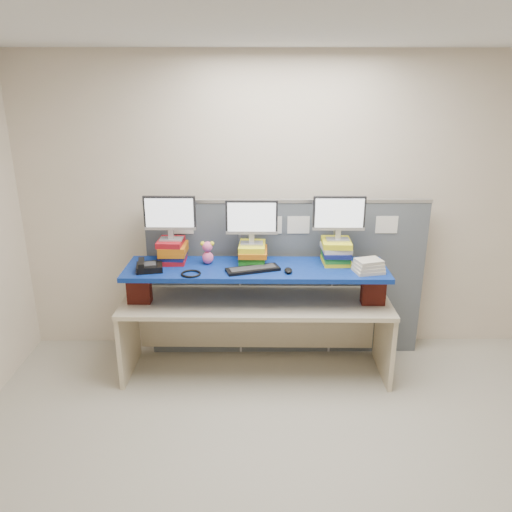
{
  "coord_description": "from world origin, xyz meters",
  "views": [
    {
      "loc": [
        -0.32,
        -2.59,
        2.5
      ],
      "look_at": [
        -0.29,
        1.4,
        1.12
      ],
      "focal_mm": 35.0,
      "sensor_mm": 36.0,
      "label": 1
    }
  ],
  "objects_px": {
    "blue_board": "(256,269)",
    "keyboard": "(253,269)",
    "monitor_center": "(252,220)",
    "monitor_right": "(339,216)",
    "desk_phone": "(148,267)",
    "desk": "(256,315)",
    "monitor_left": "(170,215)"
  },
  "relations": [
    {
      "from": "blue_board",
      "to": "keyboard",
      "type": "xyz_separation_m",
      "value": [
        -0.03,
        -0.09,
        0.03
      ]
    },
    {
      "from": "monitor_center",
      "to": "monitor_right",
      "type": "bearing_deg",
      "value": 0.0
    },
    {
      "from": "monitor_right",
      "to": "desk_phone",
      "type": "xyz_separation_m",
      "value": [
        -1.61,
        -0.18,
        -0.39
      ]
    },
    {
      "from": "blue_board",
      "to": "monitor_center",
      "type": "bearing_deg",
      "value": 108.04
    },
    {
      "from": "desk",
      "to": "monitor_right",
      "type": "bearing_deg",
      "value": 9.56
    },
    {
      "from": "monitor_center",
      "to": "monitor_right",
      "type": "height_order",
      "value": "monitor_right"
    },
    {
      "from": "desk",
      "to": "monitor_left",
      "type": "distance_m",
      "value": 1.15
    },
    {
      "from": "blue_board",
      "to": "monitor_left",
      "type": "distance_m",
      "value": 0.87
    },
    {
      "from": "blue_board",
      "to": "monitor_center",
      "type": "relative_size",
      "value": 5.04
    },
    {
      "from": "monitor_center",
      "to": "desk_phone",
      "type": "distance_m",
      "value": 0.96
    },
    {
      "from": "monitor_center",
      "to": "desk",
      "type": "bearing_deg",
      "value": -71.96
    },
    {
      "from": "desk_phone",
      "to": "monitor_left",
      "type": "bearing_deg",
      "value": 39.77
    },
    {
      "from": "desk",
      "to": "monitor_right",
      "type": "height_order",
      "value": "monitor_right"
    },
    {
      "from": "blue_board",
      "to": "monitor_left",
      "type": "relative_size",
      "value": 5.04
    },
    {
      "from": "blue_board",
      "to": "keyboard",
      "type": "bearing_deg",
      "value": -105.87
    },
    {
      "from": "desk",
      "to": "monitor_left",
      "type": "xyz_separation_m",
      "value": [
        -0.73,
        0.13,
        0.88
      ]
    },
    {
      "from": "monitor_left",
      "to": "monitor_right",
      "type": "relative_size",
      "value": 1.0
    },
    {
      "from": "blue_board",
      "to": "monitor_center",
      "type": "distance_m",
      "value": 0.43
    },
    {
      "from": "monitor_right",
      "to": "monitor_left",
      "type": "bearing_deg",
      "value": -180.0
    },
    {
      "from": "blue_board",
      "to": "monitor_center",
      "type": "height_order",
      "value": "monitor_center"
    },
    {
      "from": "desk",
      "to": "blue_board",
      "type": "bearing_deg",
      "value": 1.25
    },
    {
      "from": "desk",
      "to": "desk_phone",
      "type": "relative_size",
      "value": 9.54
    },
    {
      "from": "monitor_left",
      "to": "desk",
      "type": "bearing_deg",
      "value": -9.13
    },
    {
      "from": "monitor_right",
      "to": "keyboard",
      "type": "xyz_separation_m",
      "value": [
        -0.73,
        -0.19,
        -0.41
      ]
    },
    {
      "from": "desk",
      "to": "desk_phone",
      "type": "xyz_separation_m",
      "value": [
        -0.9,
        -0.07,
        0.49
      ]
    },
    {
      "from": "desk",
      "to": "desk_phone",
      "type": "distance_m",
      "value": 1.03
    },
    {
      "from": "desk",
      "to": "monitor_right",
      "type": "distance_m",
      "value": 1.13
    },
    {
      "from": "monitor_center",
      "to": "keyboard",
      "type": "bearing_deg",
      "value": -86.45
    },
    {
      "from": "desk_phone",
      "to": "monitor_right",
      "type": "bearing_deg",
      "value": -4.69
    },
    {
      "from": "monitor_center",
      "to": "keyboard",
      "type": "xyz_separation_m",
      "value": [
        0.01,
        -0.21,
        -0.37
      ]
    },
    {
      "from": "blue_board",
      "to": "monitor_left",
      "type": "bearing_deg",
      "value": 170.87
    },
    {
      "from": "monitor_left",
      "to": "monitor_center",
      "type": "relative_size",
      "value": 1.0
    }
  ]
}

